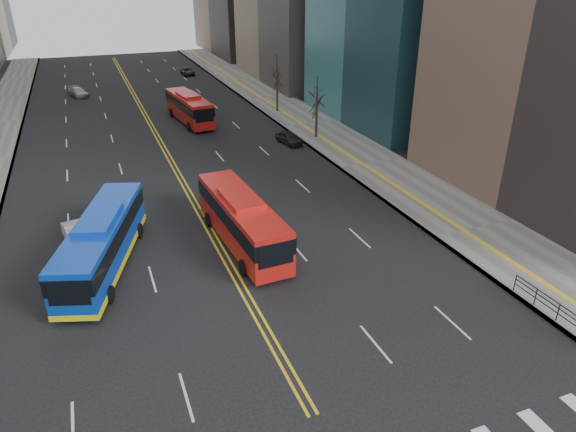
# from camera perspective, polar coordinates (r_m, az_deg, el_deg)

# --- Properties ---
(sidewalk_right) EXTENTS (7.00, 130.00, 0.15)m
(sidewalk_right) POSITION_cam_1_polar(r_m,az_deg,el_deg) (61.48, 2.46, 10.17)
(sidewalk_right) COLOR slate
(sidewalk_right) RESTS_ON ground
(centerline) EXTENTS (0.55, 100.00, 0.01)m
(centerline) POSITION_cam_1_polar(r_m,az_deg,el_deg) (66.50, -15.38, 10.44)
(centerline) COLOR gold
(centerline) RESTS_ON ground
(pedestrian_railing) EXTENTS (0.06, 6.06, 1.02)m
(pedestrian_railing) POSITION_cam_1_polar(r_m,az_deg,el_deg) (30.32, 27.86, -9.19)
(pedestrian_railing) COLOR black
(pedestrian_railing) RESTS_ON sidewalk_right
(street_trees) EXTENTS (35.20, 47.20, 7.60)m
(street_trees) POSITION_cam_1_polar(r_m,az_deg,el_deg) (45.15, -21.70, 8.86)
(street_trees) COLOR #30251D
(street_trees) RESTS_ON ground
(blue_bus) EXTENTS (6.26, 12.14, 3.48)m
(blue_bus) POSITION_cam_1_polar(r_m,az_deg,el_deg) (33.06, -19.95, -2.60)
(blue_bus) COLOR #0C3AB8
(blue_bus) RESTS_ON ground
(red_bus_near) EXTENTS (3.29, 11.30, 3.54)m
(red_bus_near) POSITION_cam_1_polar(r_m,az_deg,el_deg) (33.69, -5.15, -0.20)
(red_bus_near) COLOR red
(red_bus_near) RESTS_ON ground
(red_bus_far) EXTENTS (3.67, 11.03, 3.44)m
(red_bus_far) POSITION_cam_1_polar(r_m,az_deg,el_deg) (63.03, -10.94, 11.87)
(red_bus_far) COLOR red
(red_bus_far) RESTS_ON ground
(car_white) EXTENTS (2.36, 4.72, 1.48)m
(car_white) POSITION_cam_1_polar(r_m,az_deg,el_deg) (36.46, -22.14, -2.18)
(car_white) COLOR white
(car_white) RESTS_ON ground
(car_dark_mid) EXTENTS (2.14, 3.92, 1.26)m
(car_dark_mid) POSITION_cam_1_polar(r_m,az_deg,el_deg) (54.30, 0.11, 8.67)
(car_dark_mid) COLOR black
(car_dark_mid) RESTS_ON ground
(car_silver) EXTENTS (3.10, 4.65, 1.25)m
(car_silver) POSITION_cam_1_polar(r_m,az_deg,el_deg) (81.32, -22.31, 12.63)
(car_silver) COLOR #A5A6AB
(car_silver) RESTS_ON ground
(car_dark_far) EXTENTS (2.00, 4.22, 1.16)m
(car_dark_far) POSITION_cam_1_polar(r_m,az_deg,el_deg) (93.25, -11.11, 15.49)
(car_dark_far) COLOR black
(car_dark_far) RESTS_ON ground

